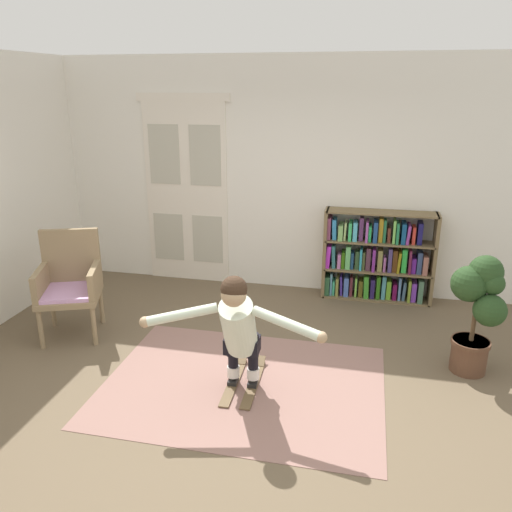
# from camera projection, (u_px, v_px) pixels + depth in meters

# --- Properties ---
(ground_plane) EXTENTS (7.20, 7.20, 0.00)m
(ground_plane) POSITION_uv_depth(u_px,v_px,m) (241.00, 393.00, 4.42)
(ground_plane) COLOR brown
(back_wall) EXTENTS (6.00, 0.10, 2.90)m
(back_wall) POSITION_uv_depth(u_px,v_px,m) (290.00, 177.00, 6.37)
(back_wall) COLOR silver
(back_wall) RESTS_ON ground
(double_door) EXTENTS (1.22, 0.05, 2.45)m
(double_door) POSITION_uv_depth(u_px,v_px,m) (187.00, 191.00, 6.66)
(double_door) COLOR silver
(double_door) RESTS_ON ground
(rug) EXTENTS (2.47, 1.85, 0.01)m
(rug) POSITION_uv_depth(u_px,v_px,m) (243.00, 384.00, 4.56)
(rug) COLOR #8F695F
(rug) RESTS_ON ground
(bookshelf) EXTENTS (1.33, 0.30, 1.11)m
(bookshelf) POSITION_uv_depth(u_px,v_px,m) (376.00, 259.00, 6.24)
(bookshelf) COLOR brown
(bookshelf) RESTS_ON ground
(wicker_chair) EXTENTS (0.77, 0.77, 1.10)m
(wicker_chair) POSITION_uv_depth(u_px,v_px,m) (70.00, 281.00, 5.35)
(wicker_chair) COLOR #8E7755
(wicker_chair) RESTS_ON ground
(potted_plant) EXTENTS (0.48, 0.45, 1.11)m
(potted_plant) POSITION_uv_depth(u_px,v_px,m) (478.00, 306.00, 4.59)
(potted_plant) COLOR brown
(potted_plant) RESTS_ON ground
(skis_pair) EXTENTS (0.30, 0.80, 0.07)m
(skis_pair) POSITION_uv_depth(u_px,v_px,m) (244.00, 380.00, 4.58)
(skis_pair) COLOR brown
(skis_pair) RESTS_ON rug
(person_skier) EXTENTS (1.48, 0.61, 1.08)m
(person_skier) POSITION_uv_depth(u_px,v_px,m) (238.00, 325.00, 4.18)
(person_skier) COLOR white
(person_skier) RESTS_ON skis_pair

